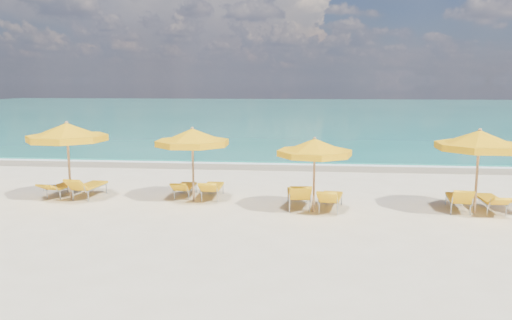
# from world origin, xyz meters

# --- Properties ---
(ground_plane) EXTENTS (120.00, 120.00, 0.00)m
(ground_plane) POSITION_xyz_m (0.00, 0.00, 0.00)
(ground_plane) COLOR beige
(ocean) EXTENTS (120.00, 80.00, 0.30)m
(ocean) POSITION_xyz_m (0.00, 48.00, 0.00)
(ocean) COLOR #147565
(ocean) RESTS_ON ground
(wet_sand_band) EXTENTS (120.00, 2.60, 0.01)m
(wet_sand_band) POSITION_xyz_m (0.00, 7.40, 0.00)
(wet_sand_band) COLOR tan
(wet_sand_band) RESTS_ON ground
(foam_line) EXTENTS (120.00, 1.20, 0.03)m
(foam_line) POSITION_xyz_m (0.00, 8.20, 0.00)
(foam_line) COLOR white
(foam_line) RESTS_ON ground
(whitecap_near) EXTENTS (14.00, 0.36, 0.05)m
(whitecap_near) POSITION_xyz_m (-6.00, 17.00, 0.00)
(whitecap_near) COLOR white
(whitecap_near) RESTS_ON ground
(whitecap_far) EXTENTS (18.00, 0.30, 0.05)m
(whitecap_far) POSITION_xyz_m (8.00, 24.00, 0.00)
(whitecap_far) COLOR white
(whitecap_far) RESTS_ON ground
(umbrella_2) EXTENTS (3.14, 3.14, 2.56)m
(umbrella_2) POSITION_xyz_m (-5.89, 0.22, 2.18)
(umbrella_2) COLOR tan
(umbrella_2) RESTS_ON ground
(umbrella_3) EXTENTS (3.11, 3.11, 2.39)m
(umbrella_3) POSITION_xyz_m (-1.90, 0.46, 2.04)
(umbrella_3) COLOR tan
(umbrella_3) RESTS_ON ground
(umbrella_4) EXTENTS (2.52, 2.52, 2.22)m
(umbrella_4) POSITION_xyz_m (1.90, -0.49, 1.90)
(umbrella_4) COLOR tan
(umbrella_4) RESTS_ON ground
(umbrella_5) EXTENTS (3.19, 3.19, 2.49)m
(umbrella_5) POSITION_xyz_m (6.56, -0.17, 2.12)
(umbrella_5) COLOR tan
(umbrella_5) RESTS_ON ground
(lounger_2_left) EXTENTS (0.79, 1.77, 0.61)m
(lounger_2_left) POSITION_xyz_m (-6.42, 0.75, 0.20)
(lounger_2_left) COLOR #A5A8AD
(lounger_2_left) RESTS_ON ground
(lounger_2_right) EXTENTS (0.77, 1.84, 0.81)m
(lounger_2_right) POSITION_xyz_m (-5.47, 0.67, 0.22)
(lounger_2_right) COLOR #A5A8AD
(lounger_2_right) RESTS_ON ground
(lounger_3_left) EXTENTS (0.55, 1.63, 0.66)m
(lounger_3_left) POSITION_xyz_m (-2.33, 1.06, 0.20)
(lounger_3_left) COLOR #A5A8AD
(lounger_3_left) RESTS_ON ground
(lounger_3_right) EXTENTS (0.62, 1.79, 0.73)m
(lounger_3_right) POSITION_xyz_m (-1.38, 0.95, 0.21)
(lounger_3_right) COLOR #A5A8AD
(lounger_3_right) RESTS_ON ground
(lounger_4_left) EXTENTS (0.79, 1.97, 0.90)m
(lounger_4_left) POSITION_xyz_m (1.45, 0.02, 0.24)
(lounger_4_left) COLOR #A5A8AD
(lounger_4_left) RESTS_ON ground
(lounger_4_right) EXTENTS (0.87, 1.85, 0.78)m
(lounger_4_right) POSITION_xyz_m (2.41, -0.16, 0.22)
(lounger_4_right) COLOR #A5A8AD
(lounger_4_right) RESTS_ON ground
(lounger_5_left) EXTENTS (0.79, 1.74, 0.82)m
(lounger_5_left) POSITION_xyz_m (6.17, 0.12, 0.21)
(lounger_5_left) COLOR #A5A8AD
(lounger_5_left) RESTS_ON ground
(lounger_5_right) EXTENTS (0.59, 1.77, 0.67)m
(lounger_5_right) POSITION_xyz_m (7.09, 0.12, 0.21)
(lounger_5_right) COLOR #A5A8AD
(lounger_5_right) RESTS_ON ground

